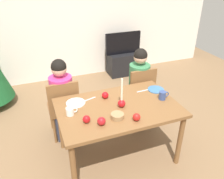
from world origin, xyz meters
TOP-DOWN VIEW (x-y plane):
  - ground_plane at (0.00, 0.00)m, footprint 7.68×7.68m
  - back_wall at (0.00, 2.60)m, footprint 6.40×0.10m
  - dining_table at (0.00, 0.00)m, footprint 1.40×0.90m
  - chair_left at (-0.54, 0.61)m, footprint 0.40×0.40m
  - chair_right at (0.60, 0.61)m, footprint 0.40×0.40m
  - person_left_child at (-0.54, 0.64)m, footprint 0.30×0.30m
  - person_right_child at (0.60, 0.64)m, footprint 0.30×0.30m
  - tv_stand at (1.05, 2.30)m, footprint 0.64×0.40m
  - tv at (1.05, 2.30)m, footprint 0.79×0.05m
  - candle_centerpiece at (0.03, -0.02)m, footprint 0.09×0.09m
  - plate_left at (-0.45, 0.24)m, footprint 0.23×0.23m
  - plate_right at (0.61, 0.19)m, footprint 0.21×0.21m
  - mug_left at (-0.55, 0.03)m, footprint 0.13×0.09m
  - mug_right at (0.57, -0.04)m, footprint 0.13×0.08m
  - fork_left at (-0.27, 0.26)m, footprint 0.18×0.07m
  - fork_right at (0.44, 0.22)m, footprint 0.18×0.02m
  - bowl_walnuts at (-0.09, -0.21)m, footprint 0.14×0.14m
  - apple_near_candle at (0.08, -0.32)m, footprint 0.08×0.08m
  - apple_by_left_plate at (-0.29, -0.26)m, footprint 0.09×0.09m
  - apple_by_right_mug at (-0.42, -0.17)m, footprint 0.08×0.08m
  - apple_far_edge at (-0.08, 0.23)m, footprint 0.08×0.08m

SIDE VIEW (x-z plane):
  - ground_plane at x=0.00m, z-range 0.00..0.00m
  - tv_stand at x=1.05m, z-range 0.00..0.48m
  - chair_left at x=-0.54m, z-range 0.06..0.96m
  - chair_right at x=0.60m, z-range 0.06..0.96m
  - person_left_child at x=-0.54m, z-range -0.02..1.16m
  - person_right_child at x=0.60m, z-range -0.02..1.16m
  - dining_table at x=0.00m, z-range 0.29..1.04m
  - tv at x=1.05m, z-range 0.48..0.94m
  - fork_left at x=-0.27m, z-range 0.75..0.76m
  - fork_right at x=0.44m, z-range 0.75..0.76m
  - plate_left at x=-0.45m, z-range 0.75..0.76m
  - plate_right at x=0.61m, z-range 0.75..0.76m
  - bowl_walnuts at x=-0.09m, z-range 0.75..0.80m
  - apple_by_right_mug at x=-0.42m, z-range 0.75..0.83m
  - apple_near_candle at x=0.08m, z-range 0.75..0.83m
  - apple_far_edge at x=-0.08m, z-range 0.75..0.83m
  - apple_by_left_plate at x=-0.29m, z-range 0.75..0.84m
  - mug_left at x=-0.55m, z-range 0.75..0.84m
  - mug_right at x=0.57m, z-range 0.75..0.85m
  - candle_centerpiece at x=0.03m, z-range 0.64..1.00m
  - back_wall at x=0.00m, z-range 0.00..2.60m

